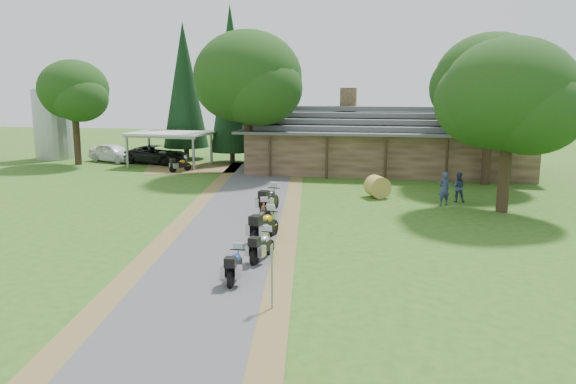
% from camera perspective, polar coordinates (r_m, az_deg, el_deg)
% --- Properties ---
extents(ground, '(120.00, 120.00, 0.00)m').
position_cam_1_polar(ground, '(20.75, -7.86, -7.21)').
color(ground, '#2E5417').
rests_on(ground, ground).
extents(driveway, '(51.95, 51.95, 0.00)m').
position_cam_1_polar(driveway, '(24.55, -6.06, -4.33)').
color(driveway, '#444446').
rests_on(driveway, ground).
extents(lodge, '(21.40, 9.40, 4.90)m').
position_cam_1_polar(lodge, '(42.89, 10.00, 5.37)').
color(lodge, '#4F3A28').
rests_on(lodge, ground).
extents(silo, '(3.34, 3.34, 6.54)m').
position_cam_1_polar(silo, '(53.52, -22.80, 6.63)').
color(silo, gray).
rests_on(silo, ground).
extents(carport, '(6.52, 4.60, 2.70)m').
position_cam_1_polar(carport, '(45.97, -11.88, 4.28)').
color(carport, silver).
rests_on(carport, ground).
extents(car_white_sedan, '(4.45, 6.37, 1.96)m').
position_cam_1_polar(car_white_sedan, '(49.77, -17.37, 4.07)').
color(car_white_sedan, white).
rests_on(car_white_sedan, ground).
extents(car_dark_suv, '(3.80, 6.31, 2.26)m').
position_cam_1_polar(car_dark_suv, '(47.62, -13.17, 4.18)').
color(car_dark_suv, black).
rests_on(car_dark_suv, ground).
extents(motorcycle_row_a, '(0.66, 1.71, 1.15)m').
position_cam_1_polar(motorcycle_row_a, '(18.71, -5.42, -7.32)').
color(motorcycle_row_a, navy).
rests_on(motorcycle_row_a, ground).
extents(motorcycle_row_b, '(0.90, 1.80, 1.18)m').
position_cam_1_polar(motorcycle_row_b, '(20.80, -2.62, -5.37)').
color(motorcycle_row_b, '#A1A4A8').
rests_on(motorcycle_row_b, ground).
extents(motorcycle_row_c, '(1.14, 2.17, 1.41)m').
position_cam_1_polar(motorcycle_row_c, '(23.28, -2.37, -3.31)').
color(motorcycle_row_c, '#CDA10A').
rests_on(motorcycle_row_c, ground).
extents(motorcycle_row_d, '(1.25, 1.89, 1.24)m').
position_cam_1_polar(motorcycle_row_d, '(25.80, -2.25, -2.11)').
color(motorcycle_row_d, red).
rests_on(motorcycle_row_d, ground).
extents(motorcycle_row_e, '(0.98, 2.18, 1.44)m').
position_cam_1_polar(motorcycle_row_e, '(28.46, -1.88, -0.68)').
color(motorcycle_row_e, black).
rests_on(motorcycle_row_e, ground).
extents(motorcycle_carport_a, '(1.41, 1.71, 1.16)m').
position_cam_1_polar(motorcycle_carport_a, '(42.80, -10.88, 2.81)').
color(motorcycle_carport_a, orange).
rests_on(motorcycle_carport_a, ground).
extents(person_a, '(0.74, 0.66, 2.15)m').
position_cam_1_polar(person_a, '(31.22, 15.58, 0.61)').
color(person_a, navy).
rests_on(person_a, ground).
extents(person_b, '(0.56, 0.41, 1.95)m').
position_cam_1_polar(person_b, '(32.43, 16.90, 0.73)').
color(person_b, navy).
rests_on(person_b, ground).
extents(hay_bale, '(1.61, 1.56, 1.25)m').
position_cam_1_polar(hay_bale, '(32.74, 9.08, 0.54)').
color(hay_bale, olive).
rests_on(hay_bale, ground).
extents(sign_post, '(0.35, 0.06, 1.92)m').
position_cam_1_polar(sign_post, '(16.27, -1.64, -8.65)').
color(sign_post, gray).
rests_on(sign_post, ground).
extents(oak_lodge_left, '(7.66, 7.66, 11.24)m').
position_cam_1_polar(oak_lodge_left, '(40.39, -4.08, 9.69)').
color(oak_lodge_left, '#153710').
rests_on(oak_lodge_left, ground).
extents(oak_lodge_right, '(7.19, 7.19, 10.69)m').
position_cam_1_polar(oak_lodge_right, '(38.42, 19.86, 8.62)').
color(oak_lodge_right, '#153710').
rests_on(oak_lodge_right, ground).
extents(oak_driveway, '(6.63, 6.63, 9.60)m').
position_cam_1_polar(oak_driveway, '(30.18, 21.47, 7.05)').
color(oak_driveway, '#153710').
rests_on(oak_driveway, ground).
extents(oak_silo, '(5.53, 5.53, 9.79)m').
position_cam_1_polar(oak_silo, '(48.68, -20.88, 8.35)').
color(oak_silo, '#153710').
rests_on(oak_silo, ground).
extents(cedar_near, '(3.56, 3.56, 12.84)m').
position_cam_1_polar(cedar_near, '(47.01, -5.80, 10.79)').
color(cedar_near, black).
rests_on(cedar_near, ground).
extents(cedar_far, '(3.93, 3.93, 11.73)m').
position_cam_1_polar(cedar_far, '(50.04, -10.46, 10.02)').
color(cedar_far, black).
rests_on(cedar_far, ground).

